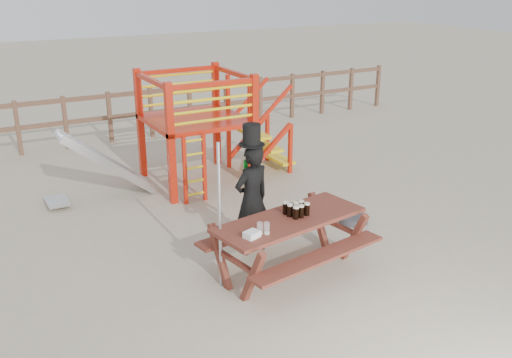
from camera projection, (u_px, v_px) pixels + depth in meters
ground at (289, 262)px, 7.87m from camera, size 60.00×60.00×0.00m
back_fence at (131, 109)px, 13.36m from camera, size 15.09×0.09×1.20m
playground_fort at (192, 127)px, 10.50m from camera, size 4.71×1.84×2.10m
picnic_table at (289, 238)px, 7.43m from camera, size 2.24×1.71×0.79m
man_with_hat at (252, 197)px, 7.90m from camera, size 0.64×0.49×1.87m
metal_pole at (220, 217)px, 6.97m from camera, size 0.04×0.04×1.90m
parasol_base at (353, 219)px, 9.11m from camera, size 0.47×0.47×0.20m
paper_bag at (252, 234)px, 6.77m from camera, size 0.21×0.19×0.08m
stout_pints at (297, 209)px, 7.37m from camera, size 0.30×0.27×0.17m
empty_glasses at (263, 229)px, 6.86m from camera, size 0.15×0.11×0.15m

